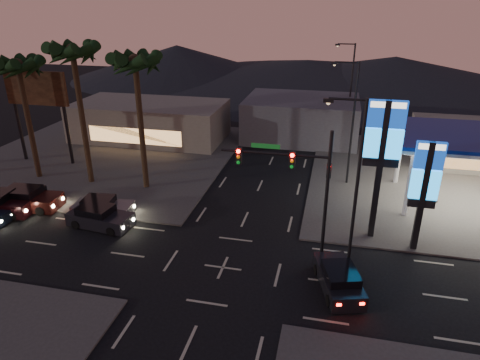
% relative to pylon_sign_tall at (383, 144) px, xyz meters
% --- Properties ---
extents(ground, '(140.00, 140.00, 0.00)m').
position_rel_pylon_sign_tall_xyz_m(ground, '(-8.50, -5.50, -6.39)').
color(ground, black).
rests_on(ground, ground).
extents(corner_lot_ne, '(24.00, 24.00, 0.12)m').
position_rel_pylon_sign_tall_xyz_m(corner_lot_ne, '(7.50, 10.50, -6.33)').
color(corner_lot_ne, '#47443F').
rests_on(corner_lot_ne, ground).
extents(corner_lot_nw, '(24.00, 24.00, 0.12)m').
position_rel_pylon_sign_tall_xyz_m(corner_lot_nw, '(-24.50, 10.50, -6.33)').
color(corner_lot_nw, '#47443F').
rests_on(corner_lot_nw, ground).
extents(convenience_store, '(10.00, 6.00, 4.00)m').
position_rel_pylon_sign_tall_xyz_m(convenience_store, '(9.50, 15.50, -4.39)').
color(convenience_store, '#726B5B').
rests_on(convenience_store, ground).
extents(pylon_sign_tall, '(2.20, 0.35, 9.00)m').
position_rel_pylon_sign_tall_xyz_m(pylon_sign_tall, '(0.00, 0.00, 0.00)').
color(pylon_sign_tall, black).
rests_on(pylon_sign_tall, ground).
extents(pylon_sign_short, '(1.60, 0.35, 7.00)m').
position_rel_pylon_sign_tall_xyz_m(pylon_sign_short, '(2.50, -1.00, -1.74)').
color(pylon_sign_short, black).
rests_on(pylon_sign_short, ground).
extents(traffic_signal_mast, '(6.10, 0.39, 8.00)m').
position_rel_pylon_sign_tall_xyz_m(traffic_signal_mast, '(-4.74, -3.51, -1.17)').
color(traffic_signal_mast, black).
rests_on(traffic_signal_mast, ground).
extents(pedestal_signal, '(0.32, 0.39, 4.30)m').
position_rel_pylon_sign_tall_xyz_m(pedestal_signal, '(-3.00, 1.48, -3.47)').
color(pedestal_signal, black).
rests_on(pedestal_signal, ground).
extents(streetlight_near, '(2.14, 0.25, 10.00)m').
position_rel_pylon_sign_tall_xyz_m(streetlight_near, '(-1.71, -4.50, -0.68)').
color(streetlight_near, black).
rests_on(streetlight_near, ground).
extents(streetlight_mid, '(2.14, 0.25, 10.00)m').
position_rel_pylon_sign_tall_xyz_m(streetlight_mid, '(-1.71, 8.50, -0.68)').
color(streetlight_mid, black).
rests_on(streetlight_mid, ground).
extents(streetlight_far, '(2.14, 0.25, 10.00)m').
position_rel_pylon_sign_tall_xyz_m(streetlight_far, '(-1.71, 22.50, -0.68)').
color(streetlight_far, black).
rests_on(streetlight_far, ground).
extents(palm_a, '(4.41, 4.41, 10.86)m').
position_rel_pylon_sign_tall_xyz_m(palm_a, '(-17.50, 4.00, 3.03)').
color(palm_a, black).
rests_on(palm_a, ground).
extents(palm_b, '(4.41, 4.41, 11.46)m').
position_rel_pylon_sign_tall_xyz_m(palm_b, '(-22.50, 4.00, 3.58)').
color(palm_b, black).
rests_on(palm_b, ground).
extents(palm_c, '(4.41, 4.41, 10.26)m').
position_rel_pylon_sign_tall_xyz_m(palm_c, '(-27.50, 4.00, 2.49)').
color(palm_c, black).
rests_on(palm_c, ground).
extents(billboard, '(6.00, 0.30, 8.50)m').
position_rel_pylon_sign_tall_xyz_m(billboard, '(-29.00, 7.50, -0.06)').
color(billboard, black).
rests_on(billboard, ground).
extents(building_far_west, '(16.00, 8.00, 4.00)m').
position_rel_pylon_sign_tall_xyz_m(building_far_west, '(-22.50, 16.50, -4.39)').
color(building_far_west, '#726B5B').
rests_on(building_far_west, ground).
extents(building_far_mid, '(12.00, 9.00, 4.40)m').
position_rel_pylon_sign_tall_xyz_m(building_far_mid, '(-6.50, 20.50, -4.19)').
color(building_far_mid, '#4C4C51').
rests_on(building_far_mid, ground).
extents(hill_left, '(40.00, 40.00, 6.00)m').
position_rel_pylon_sign_tall_xyz_m(hill_left, '(-33.50, 54.50, -3.39)').
color(hill_left, black).
rests_on(hill_left, ground).
extents(hill_right, '(50.00, 50.00, 5.00)m').
position_rel_pylon_sign_tall_xyz_m(hill_right, '(6.50, 54.50, -3.89)').
color(hill_right, black).
rests_on(hill_right, ground).
extents(hill_center, '(60.00, 60.00, 4.00)m').
position_rel_pylon_sign_tall_xyz_m(hill_center, '(-8.50, 54.50, -4.39)').
color(hill_center, black).
rests_on(hill_center, ground).
extents(car_lane_a_front, '(4.63, 2.33, 1.46)m').
position_rel_pylon_sign_tall_xyz_m(car_lane_a_front, '(-17.91, -2.63, -5.72)').
color(car_lane_a_front, black).
rests_on(car_lane_a_front, ground).
extents(car_lane_b_front, '(4.38, 2.18, 1.38)m').
position_rel_pylon_sign_tall_xyz_m(car_lane_b_front, '(-18.51, -1.19, -5.75)').
color(car_lane_b_front, '#5D5C5F').
rests_on(car_lane_b_front, ground).
extents(car_lane_b_mid, '(4.12, 2.03, 1.30)m').
position_rel_pylon_sign_tall_xyz_m(car_lane_b_mid, '(-24.47, -0.76, -5.79)').
color(car_lane_b_mid, black).
rests_on(car_lane_b_mid, ground).
extents(car_lane_b_rear, '(5.02, 2.36, 1.60)m').
position_rel_pylon_sign_tall_xyz_m(car_lane_b_rear, '(-24.52, -1.37, -5.65)').
color(car_lane_b_rear, black).
rests_on(car_lane_b_rear, ground).
extents(suv_station, '(2.91, 4.55, 1.41)m').
position_rel_pylon_sign_tall_xyz_m(suv_station, '(-1.98, -6.06, -5.74)').
color(suv_station, black).
rests_on(suv_station, ground).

